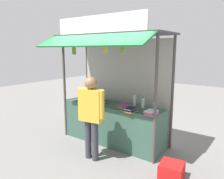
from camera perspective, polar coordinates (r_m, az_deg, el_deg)
The scene contains 18 objects.
ground_plane at distance 5.44m, azimuth 0.00°, elevation -13.43°, with size 20.00×20.00×0.00m, color slate.
stall_counter at distance 5.27m, azimuth 0.00°, elevation -8.78°, with size 2.48×0.65×0.94m, color #385B4C.
stall_structure at distance 5.14m, azimuth 1.10°, elevation 5.29°, with size 2.68×1.58×2.87m.
water_bottle_far_right at distance 4.86m, azimuth 7.96°, elevation -3.38°, with size 0.07×0.07×0.25m.
water_bottle_back_left at distance 5.48m, azimuth -2.79°, elevation -1.48°, with size 0.08×0.08×0.30m.
water_bottle_left at distance 5.74m, azimuth -5.07°, elevation -1.06°, with size 0.08×0.08×0.28m.
water_bottle_far_left at distance 5.02m, azimuth 5.85°, elevation -2.89°, with size 0.07×0.07×0.24m.
water_bottle_front_right at distance 5.80m, azimuth -6.63°, elevation -1.13°, with size 0.07×0.07×0.24m.
water_bottle_back_right at distance 4.61m, azimuth 10.90°, elevation -4.32°, with size 0.06×0.06×0.23m.
magazine_stack_center at distance 5.26m, azimuth -2.66°, elevation -3.09°, with size 0.22×0.27×0.08m.
magazine_stack_mid_left at distance 4.37m, azimuth 10.14°, elevation -5.95°, with size 0.23×0.27×0.09m.
magazine_stack_right at distance 4.83m, azimuth 3.07°, elevation -4.33°, with size 0.26×0.25×0.08m.
magazine_stack_mid_right at distance 4.56m, azimuth 4.87°, elevation -5.22°, with size 0.21×0.26×0.08m.
banana_bunch_rightmost at distance 5.16m, azimuth -9.79°, elevation 9.78°, with size 0.11×0.11×0.32m.
banana_bunch_inner_right at distance 4.56m, azimuth -1.81°, elevation 10.50°, with size 0.11×0.11×0.27m.
banana_bunch_inner_left at distance 4.31m, azimuth 2.78°, elevation 10.29°, with size 0.10×0.10×0.28m.
vendor_person at distance 4.35m, azimuth -5.41°, elevation -5.46°, with size 0.64×0.27×1.68m.
plastic_crate at distance 4.17m, azimuth 15.14°, elevation -19.61°, with size 0.39×0.39×0.27m, color red.
Camera 1 is at (2.94, -4.02, 2.19)m, focal length 35.38 mm.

